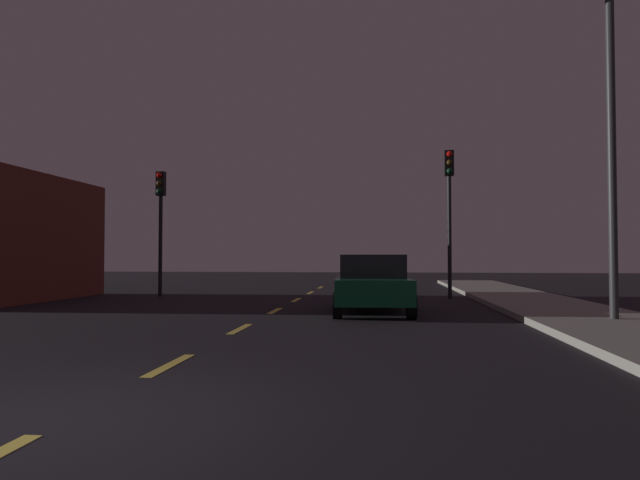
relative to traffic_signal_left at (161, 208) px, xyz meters
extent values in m
plane|color=black|center=(5.30, -8.21, -3.27)|extent=(80.00, 80.00, 0.00)
cube|color=gray|center=(12.80, -8.21, -3.19)|extent=(3.00, 40.00, 0.15)
cube|color=#EACC4C|center=(5.30, -12.61, -3.26)|extent=(0.16, 1.60, 0.01)
cube|color=#EACC4C|center=(5.30, -8.81, -3.26)|extent=(0.16, 1.60, 0.01)
cube|color=#EACC4C|center=(5.30, -5.01, -3.26)|extent=(0.16, 1.60, 0.01)
cube|color=#EACC4C|center=(5.30, -1.21, -3.26)|extent=(0.16, 1.60, 0.01)
cube|color=#EACC4C|center=(5.30, 2.59, -3.26)|extent=(0.16, 1.60, 0.01)
cube|color=#EACC4C|center=(5.30, 6.39, -3.26)|extent=(0.16, 1.60, 0.01)
cylinder|color=black|center=(0.00, 0.02, -0.95)|extent=(0.14, 0.14, 4.64)
cube|color=black|center=(0.00, 0.02, 0.92)|extent=(0.32, 0.24, 0.90)
sphere|color=red|center=(0.00, -0.14, 1.22)|extent=(0.20, 0.20, 0.20)
sphere|color=#3F2D0C|center=(0.00, -0.14, 0.92)|extent=(0.20, 0.20, 0.20)
sphere|color=#0C3319|center=(0.00, -0.14, 0.62)|extent=(0.20, 0.20, 0.20)
cylinder|color=black|center=(10.57, 0.02, -0.66)|extent=(0.14, 0.14, 5.22)
cube|color=black|center=(10.57, 0.02, 1.50)|extent=(0.32, 0.24, 0.90)
sphere|color=red|center=(10.57, -0.14, 1.80)|extent=(0.20, 0.20, 0.20)
sphere|color=#3F2D0C|center=(10.57, -0.14, 1.50)|extent=(0.20, 0.20, 0.20)
sphere|color=#0C3319|center=(10.57, -0.14, 1.20)|extent=(0.20, 0.20, 0.20)
cube|color=#0F4C2D|center=(7.92, -5.06, -2.64)|extent=(2.09, 4.50, 0.61)
cube|color=black|center=(7.93, -5.28, -2.04)|extent=(1.74, 2.07, 0.59)
cylinder|color=black|center=(6.96, -3.46, -2.95)|extent=(0.25, 0.65, 0.64)
cylinder|color=black|center=(8.70, -3.37, -2.95)|extent=(0.25, 0.65, 0.64)
cylinder|color=black|center=(7.14, -6.76, -2.95)|extent=(0.25, 0.65, 0.64)
cylinder|color=black|center=(8.87, -6.67, -2.95)|extent=(0.25, 0.65, 0.64)
cylinder|color=#2D2D30|center=(13.10, -7.44, 0.47)|extent=(0.18, 0.18, 7.48)
camera|label=1|loc=(8.16, -19.98, -1.79)|focal=31.37mm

